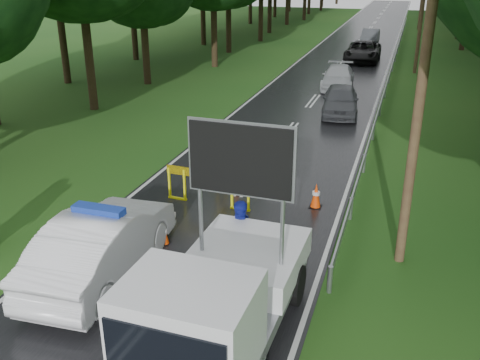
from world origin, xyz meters
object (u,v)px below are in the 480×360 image
at_px(civilian, 242,235).
at_px(queue_car_third, 363,51).
at_px(police_sedan, 102,245).
at_px(queue_car_first, 340,100).
at_px(queue_car_fourth, 370,37).
at_px(barrier, 208,179).
at_px(work_truck, 217,301).
at_px(queue_car_second, 338,77).
at_px(officer, 221,166).

distance_m(civilian, queue_car_third, 31.06).
xyz_separation_m(police_sedan, queue_car_first, (3.43, 16.62, -0.12)).
bearing_deg(queue_car_third, queue_car_fourth, 91.05).
xyz_separation_m(police_sedan, barrier, (0.97, 4.57, 0.03)).
bearing_deg(queue_car_fourth, civilian, -89.59).
height_order(work_truck, queue_car_second, work_truck).
bearing_deg(queue_car_third, work_truck, -89.31).
relative_size(queue_car_second, queue_car_third, 0.83).
height_order(work_truck, officer, work_truck).
relative_size(police_sedan, queue_car_second, 1.16).
height_order(queue_car_first, queue_car_third, queue_car_third).
bearing_deg(queue_car_fourth, queue_car_third, -88.69).
relative_size(police_sedan, queue_car_first, 1.22).
xyz_separation_m(police_sedan, queue_car_fourth, (2.74, 41.40, -0.15)).
bearing_deg(work_truck, queue_car_fourth, 92.48).
height_order(officer, queue_car_first, officer).
bearing_deg(police_sedan, civilian, -158.43).
bearing_deg(police_sedan, work_truck, 150.92).
height_order(work_truck, civilian, work_truck).
height_order(work_truck, barrier, work_truck).
relative_size(officer, queue_car_first, 0.38).
distance_m(queue_car_third, queue_car_fourth, 8.92).
xyz_separation_m(barrier, queue_car_fourth, (1.77, 36.83, -0.19)).
bearing_deg(civilian, queue_car_second, 66.18).
distance_m(police_sedan, queue_car_fourth, 41.50).
height_order(officer, queue_car_third, officer).
xyz_separation_m(barrier, officer, (-0.04, 1.35, -0.07)).
xyz_separation_m(work_truck, queue_car_second, (-1.10, 24.41, -0.51)).
relative_size(police_sedan, queue_car_third, 0.97).
xyz_separation_m(civilian, queue_car_third, (-0.13, 31.06, -0.14)).
height_order(barrier, queue_car_fourth, queue_car_fourth).
height_order(queue_car_third, queue_car_fourth, queue_car_third).
xyz_separation_m(officer, queue_car_first, (2.51, 10.69, -0.09)).
bearing_deg(queue_car_second, police_sedan, -100.38).
xyz_separation_m(work_truck, civilian, (-0.48, 3.16, -0.27)).
height_order(police_sedan, queue_car_third, police_sedan).
relative_size(queue_car_first, queue_car_third, 0.79).
xyz_separation_m(work_truck, officer, (-2.65, 7.66, -0.34)).
distance_m(work_truck, queue_car_first, 18.35).
bearing_deg(queue_car_second, queue_car_fourth, 84.99).
bearing_deg(queue_car_first, queue_car_third, 85.22).
bearing_deg(work_truck, civilian, 100.07).
bearing_deg(civilian, work_truck, -106.80).
bearing_deg(civilian, barrier, 98.49).
distance_m(civilian, queue_car_fourth, 39.98).
xyz_separation_m(work_truck, queue_car_fourth, (-0.83, 43.14, -0.46)).
height_order(civilian, queue_car_third, civilian).
bearing_deg(queue_car_fourth, queue_car_second, -90.92).
xyz_separation_m(civilian, queue_car_first, (0.35, 15.19, -0.16)).
bearing_deg(queue_car_first, barrier, -108.08).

